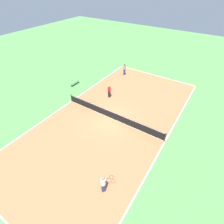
% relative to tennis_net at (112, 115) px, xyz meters
% --- Properties ---
extents(ground_plane, '(80.00, 80.00, 0.00)m').
position_rel_tennis_net_xyz_m(ground_plane, '(0.00, 0.00, -0.52)').
color(ground_plane, '#518E47').
extents(court_surface, '(11.86, 23.97, 0.02)m').
position_rel_tennis_net_xyz_m(court_surface, '(0.00, 0.00, -0.51)').
color(court_surface, '#AD6B42').
rests_on(court_surface, ground_plane).
extents(tennis_net, '(11.66, 0.10, 0.97)m').
position_rel_tennis_net_xyz_m(tennis_net, '(0.00, 0.00, 0.00)').
color(tennis_net, black).
rests_on(tennis_net, court_surface).
extents(bench, '(0.36, 1.54, 0.45)m').
position_rel_tennis_net_xyz_m(bench, '(8.22, -3.14, -0.13)').
color(bench, '#4C8C4C').
rests_on(bench, ground_plane).
extents(player_far_white, '(0.81, 0.95, 1.83)m').
position_rel_tennis_net_xyz_m(player_far_white, '(-3.82, 6.92, 0.57)').
color(player_far_white, navy).
rests_on(player_far_white, court_surface).
extents(player_coach_red, '(0.47, 0.47, 1.66)m').
position_rel_tennis_net_xyz_m(player_coach_red, '(2.53, -3.23, 0.45)').
color(player_coach_red, black).
rests_on(player_coach_red, court_surface).
extents(player_baseline_gray, '(0.38, 0.38, 1.77)m').
position_rel_tennis_net_xyz_m(player_baseline_gray, '(4.00, -9.48, 0.53)').
color(player_baseline_gray, navy).
rests_on(player_baseline_gray, court_surface).
extents(tennis_ball_right_alley, '(0.07, 0.07, 0.07)m').
position_rel_tennis_net_xyz_m(tennis_ball_right_alley, '(-2.26, -11.27, -0.46)').
color(tennis_ball_right_alley, '#CCE033').
rests_on(tennis_ball_right_alley, court_surface).
extents(tennis_ball_left_sideline, '(0.07, 0.07, 0.07)m').
position_rel_tennis_net_xyz_m(tennis_ball_left_sideline, '(-5.62, 7.61, -0.46)').
color(tennis_ball_left_sideline, '#CCE033').
rests_on(tennis_ball_left_sideline, court_surface).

